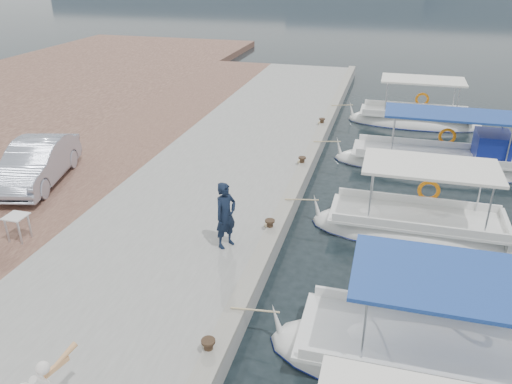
# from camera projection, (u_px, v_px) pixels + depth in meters

# --- Properties ---
(ground) EXTENTS (400.00, 400.00, 0.00)m
(ground) POSITION_uv_depth(u_px,v_px,m) (269.00, 277.00, 12.90)
(ground) COLOR black
(ground) RESTS_ON ground
(concrete_quay) EXTENTS (6.00, 40.00, 0.50)m
(concrete_quay) POSITION_uv_depth(u_px,v_px,m) (221.00, 180.00, 17.87)
(concrete_quay) COLOR gray
(concrete_quay) RESTS_ON ground
(quay_curb) EXTENTS (0.44, 40.00, 0.12)m
(quay_curb) POSITION_uv_depth(u_px,v_px,m) (298.00, 180.00, 17.08)
(quay_curb) COLOR gray
(quay_curb) RESTS_ON concrete_quay
(cobblestone_strip) EXTENTS (4.00, 40.00, 0.50)m
(cobblestone_strip) POSITION_uv_depth(u_px,v_px,m) (97.00, 166.00, 19.05)
(cobblestone_strip) COLOR brown
(cobblestone_strip) RESTS_ON ground
(fishing_caique_b) EXTENTS (7.03, 2.50, 2.83)m
(fishing_caique_b) POSITION_uv_depth(u_px,v_px,m) (442.00, 366.00, 9.93)
(fishing_caique_b) COLOR white
(fishing_caique_b) RESTS_ON ground
(fishing_caique_c) EXTENTS (6.19, 2.22, 2.83)m
(fishing_caique_c) POSITION_uv_depth(u_px,v_px,m) (415.00, 230.00, 14.83)
(fishing_caique_c) COLOR white
(fishing_caique_c) RESTS_ON ground
(fishing_caique_d) EXTENTS (8.03, 2.17, 2.83)m
(fishing_caique_d) POSITION_uv_depth(u_px,v_px,m) (441.00, 164.00, 19.39)
(fishing_caique_d) COLOR white
(fishing_caique_d) RESTS_ON ground
(fishing_caique_e) EXTENTS (6.42, 2.24, 2.83)m
(fishing_caique_e) POSITION_uv_depth(u_px,v_px,m) (414.00, 122.00, 24.55)
(fishing_caique_e) COLOR white
(fishing_caique_e) RESTS_ON ground
(mooring_bollards) EXTENTS (0.28, 20.28, 0.33)m
(mooring_bollards) POSITION_uv_depth(u_px,v_px,m) (270.00, 224.00, 14.00)
(mooring_bollards) COLOR black
(mooring_bollards) RESTS_ON concrete_quay
(fisherman) EXTENTS (0.71, 0.79, 1.82)m
(fisherman) POSITION_uv_depth(u_px,v_px,m) (226.00, 215.00, 12.96)
(fisherman) COLOR black
(fisherman) RESTS_ON concrete_quay
(parked_car) EXTENTS (2.54, 4.61, 1.44)m
(parked_car) POSITION_uv_depth(u_px,v_px,m) (36.00, 163.00, 16.75)
(parked_car) COLOR #AFB5C8
(parked_car) RESTS_ON cobblestone_strip
(folding_table) EXTENTS (0.55, 0.55, 0.73)m
(folding_table) POSITION_uv_depth(u_px,v_px,m) (17.00, 223.00, 13.40)
(folding_table) COLOR silver
(folding_table) RESTS_ON cobblestone_strip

